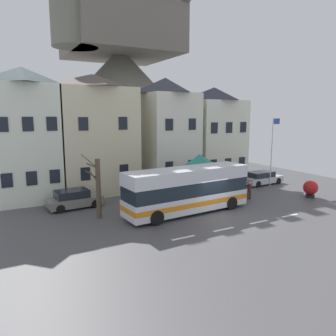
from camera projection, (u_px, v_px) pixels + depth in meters
ground_plane at (221, 217)px, 23.36m from camera, size 40.00×60.00×0.07m
townhouse_00 at (25, 135)px, 27.16m from camera, size 5.21×5.46×11.04m
townhouse_01 at (94, 134)px, 30.24m from camera, size 6.87×6.09×10.81m
townhouse_02 at (165, 131)px, 33.90m from camera, size 5.12×6.36×10.89m
townhouse_03 at (213, 134)px, 36.33m from camera, size 5.69×5.49×10.12m
hilltop_castle at (121, 99)px, 49.20m from camera, size 32.33×32.33×23.65m
transit_bus at (188, 190)px, 23.97m from camera, size 9.97×3.11×3.35m
bus_shelter at (200, 163)px, 28.03m from camera, size 3.60×3.60×3.86m
parked_car_00 at (261, 178)px, 33.95m from camera, size 4.69×2.22×1.34m
parked_car_01 at (74, 199)px, 25.40m from camera, size 4.22×2.25×1.43m
parked_car_02 at (218, 182)px, 31.98m from camera, size 4.38×2.19×1.39m
pedestrian_00 at (249, 190)px, 27.96m from camera, size 0.32×0.28×1.49m
pedestrian_01 at (227, 189)px, 28.36m from camera, size 0.36×0.39×1.50m
pedestrian_02 at (216, 189)px, 28.27m from camera, size 0.35×0.35×1.45m
public_bench at (193, 186)px, 30.99m from camera, size 1.68×0.48×0.87m
flagpole at (272, 147)px, 32.63m from camera, size 0.95×0.10×6.88m
harbour_buoy at (310, 188)px, 28.52m from camera, size 1.26×1.26×1.51m
bare_tree_00 at (98, 188)px, 22.70m from camera, size 1.25×0.92×4.59m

